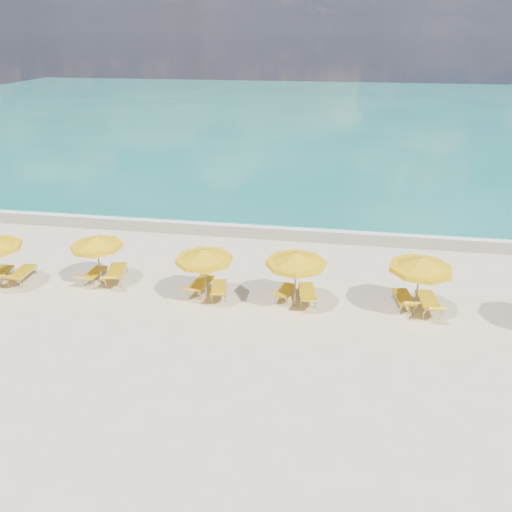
# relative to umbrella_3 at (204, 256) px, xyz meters

# --- Properties ---
(ground_plane) EXTENTS (120.00, 120.00, 0.00)m
(ground_plane) POSITION_rel_umbrella_3_xyz_m (1.68, 0.28, -1.87)
(ground_plane) COLOR beige
(ocean) EXTENTS (120.00, 80.00, 0.30)m
(ocean) POSITION_rel_umbrella_3_xyz_m (1.68, 48.28, -1.87)
(ocean) COLOR #147162
(ocean) RESTS_ON ground
(wet_sand_band) EXTENTS (120.00, 2.60, 0.01)m
(wet_sand_band) POSITION_rel_umbrella_3_xyz_m (1.68, 7.68, -1.87)
(wet_sand_band) COLOR tan
(wet_sand_band) RESTS_ON ground
(foam_line) EXTENTS (120.00, 1.20, 0.03)m
(foam_line) POSITION_rel_umbrella_3_xyz_m (1.68, 8.48, -1.87)
(foam_line) COLOR white
(foam_line) RESTS_ON ground
(whitecap_near) EXTENTS (14.00, 0.36, 0.05)m
(whitecap_near) POSITION_rel_umbrella_3_xyz_m (-4.32, 17.28, -1.87)
(whitecap_near) COLOR white
(whitecap_near) RESTS_ON ground
(whitecap_far) EXTENTS (18.00, 0.30, 0.05)m
(whitecap_far) POSITION_rel_umbrella_3_xyz_m (9.68, 24.28, -1.87)
(whitecap_far) COLOR white
(whitecap_far) RESTS_ON ground
(umbrella_2) EXTENTS (2.62, 2.62, 2.10)m
(umbrella_2) POSITION_rel_umbrella_3_xyz_m (-4.63, 0.70, -0.08)
(umbrella_2) COLOR #A77E53
(umbrella_2) RESTS_ON ground
(umbrella_3) EXTENTS (2.84, 2.84, 2.20)m
(umbrella_3) POSITION_rel_umbrella_3_xyz_m (0.00, 0.00, 0.00)
(umbrella_3) COLOR #A77E53
(umbrella_3) RESTS_ON ground
(umbrella_4) EXTENTS (2.51, 2.51, 2.28)m
(umbrella_4) POSITION_rel_umbrella_3_xyz_m (3.44, 0.10, 0.07)
(umbrella_4) COLOR #A77E53
(umbrella_4) RESTS_ON ground
(umbrella_5) EXTENTS (2.67, 2.67, 2.30)m
(umbrella_5) POSITION_rel_umbrella_3_xyz_m (7.86, 0.33, 0.09)
(umbrella_5) COLOR #A77E53
(umbrella_5) RESTS_ON ground
(lounger_1_left) EXTENTS (0.74, 1.84, 0.71)m
(lounger_1_left) POSITION_rel_umbrella_3_xyz_m (-8.88, 0.17, -1.66)
(lounger_1_left) COLOR #A5A8AD
(lounger_1_left) RESTS_ON ground
(lounger_1_right) EXTENTS (0.70, 1.89, 0.84)m
(lounger_1_right) POSITION_rel_umbrella_3_xyz_m (-7.96, 0.30, -1.64)
(lounger_1_right) COLOR #A5A8AD
(lounger_1_right) RESTS_ON ground
(lounger_2_left) EXTENTS (0.70, 1.72, 0.65)m
(lounger_2_left) POSITION_rel_umbrella_3_xyz_m (-5.01, 0.86, -1.68)
(lounger_2_left) COLOR #A5A8AD
(lounger_2_left) RESTS_ON ground
(lounger_2_right) EXTENTS (1.08, 2.16, 0.81)m
(lounger_2_right) POSITION_rel_umbrella_3_xyz_m (-4.10, 0.99, -1.63)
(lounger_2_right) COLOR #A5A8AD
(lounger_2_right) RESTS_ON ground
(lounger_3_left) EXTENTS (0.95, 2.00, 0.78)m
(lounger_3_left) POSITION_rel_umbrella_3_xyz_m (-0.38, 0.57, -1.64)
(lounger_3_left) COLOR #A5A8AD
(lounger_3_left) RESTS_ON ground
(lounger_3_right) EXTENTS (0.87, 1.82, 0.71)m
(lounger_3_right) POSITION_rel_umbrella_3_xyz_m (0.44, 0.37, -1.66)
(lounger_3_right) COLOR #A5A8AD
(lounger_3_right) RESTS_ON ground
(lounger_4_left) EXTENTS (0.82, 1.66, 0.76)m
(lounger_4_left) POSITION_rel_umbrella_3_xyz_m (3.00, 0.59, -1.67)
(lounger_4_left) COLOR #A5A8AD
(lounger_4_left) RESTS_ON ground
(lounger_4_right) EXTENTS (0.89, 1.98, 0.70)m
(lounger_4_right) POSITION_rel_umbrella_3_xyz_m (3.87, 0.56, -1.65)
(lounger_4_right) COLOR #A5A8AD
(lounger_4_right) RESTS_ON ground
(lounger_5_left) EXTENTS (0.84, 1.84, 0.81)m
(lounger_5_left) POSITION_rel_umbrella_3_xyz_m (7.50, 0.70, -1.65)
(lounger_5_left) COLOR #A5A8AD
(lounger_5_left) RESTS_ON ground
(lounger_5_right) EXTENTS (0.86, 2.07, 0.84)m
(lounger_5_right) POSITION_rel_umbrella_3_xyz_m (8.37, 0.54, -1.63)
(lounger_5_right) COLOR #A5A8AD
(lounger_5_right) RESTS_ON ground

